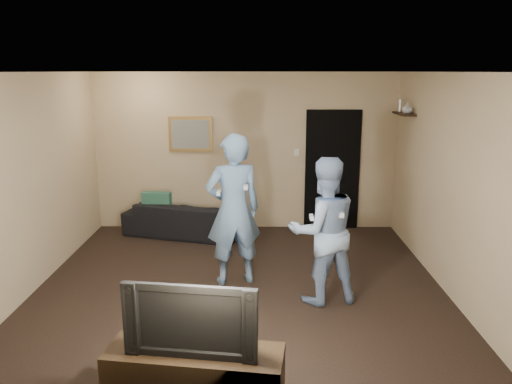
{
  "coord_description": "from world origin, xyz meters",
  "views": [
    {
      "loc": [
        0.26,
        -5.7,
        2.61
      ],
      "look_at": [
        0.2,
        0.3,
        1.15
      ],
      "focal_mm": 35.0,
      "sensor_mm": 36.0,
      "label": 1
    }
  ],
  "objects_px": {
    "sofa": "(184,219)",
    "tv_console": "(195,379)",
    "television": "(193,316)",
    "wii_player_left": "(233,210)",
    "wii_player_right": "(323,231)"
  },
  "relations": [
    {
      "from": "sofa",
      "to": "tv_console",
      "type": "distance_m",
      "value": 4.37
    },
    {
      "from": "sofa",
      "to": "television",
      "type": "height_order",
      "value": "television"
    },
    {
      "from": "wii_player_left",
      "to": "wii_player_right",
      "type": "xyz_separation_m",
      "value": [
        1.04,
        -0.52,
        -0.1
      ]
    },
    {
      "from": "sofa",
      "to": "tv_console",
      "type": "xyz_separation_m",
      "value": [
        0.74,
        -4.3,
        -0.02
      ]
    },
    {
      "from": "wii_player_right",
      "to": "wii_player_left",
      "type": "bearing_deg",
      "value": 153.51
    },
    {
      "from": "tv_console",
      "to": "television",
      "type": "xyz_separation_m",
      "value": [
        0.0,
        0.0,
        0.54
      ]
    },
    {
      "from": "sofa",
      "to": "wii_player_right",
      "type": "height_order",
      "value": "wii_player_right"
    },
    {
      "from": "wii_player_left",
      "to": "tv_console",
      "type": "bearing_deg",
      "value": -94.19
    },
    {
      "from": "sofa",
      "to": "wii_player_left",
      "type": "height_order",
      "value": "wii_player_left"
    },
    {
      "from": "tv_console",
      "to": "television",
      "type": "bearing_deg",
      "value": 0.0
    },
    {
      "from": "sofa",
      "to": "wii_player_right",
      "type": "xyz_separation_m",
      "value": [
        1.97,
        -2.38,
        0.58
      ]
    },
    {
      "from": "wii_player_left",
      "to": "wii_player_right",
      "type": "relative_size",
      "value": 1.11
    },
    {
      "from": "wii_player_right",
      "to": "sofa",
      "type": "bearing_deg",
      "value": 129.57
    },
    {
      "from": "sofa",
      "to": "wii_player_left",
      "type": "relative_size",
      "value": 0.99
    },
    {
      "from": "tv_console",
      "to": "television",
      "type": "relative_size",
      "value": 1.35
    }
  ]
}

